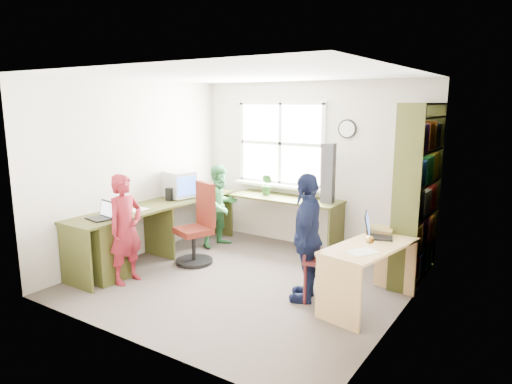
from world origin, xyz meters
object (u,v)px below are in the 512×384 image
(person_green, at_px, (221,206))
(person_navy, at_px, (307,237))
(l_desk, at_px, (148,233))
(laptop_right, at_px, (375,231))
(wooden_chair, at_px, (319,253))
(cd_tower, at_px, (328,173))
(laptop_left, at_px, (102,215))
(swivel_chair, at_px, (198,229))
(right_desk, at_px, (369,262))
(crt_monitor, at_px, (179,184))
(potted_plant, at_px, (267,185))
(bookshelf, at_px, (417,198))
(person_red, at_px, (126,229))

(person_green, bearing_deg, person_navy, -104.96)
(l_desk, distance_m, laptop_right, 2.82)
(wooden_chair, distance_m, person_green, 2.24)
(cd_tower, relative_size, person_green, 0.67)
(laptop_left, bearing_deg, laptop_right, 34.05)
(swivel_chair, xyz_separation_m, wooden_chair, (1.84, -0.19, 0.07))
(right_desk, height_order, cd_tower, cd_tower)
(crt_monitor, distance_m, laptop_right, 2.93)
(right_desk, height_order, swivel_chair, swivel_chair)
(cd_tower, bearing_deg, l_desk, -140.46)
(l_desk, height_order, person_navy, person_navy)
(right_desk, distance_m, potted_plant, 2.43)
(l_desk, distance_m, right_desk, 2.81)
(swivel_chair, xyz_separation_m, person_navy, (1.73, -0.26, 0.23))
(swivel_chair, bearing_deg, crt_monitor, 171.64)
(person_navy, bearing_deg, laptop_right, 113.14)
(wooden_chair, xyz_separation_m, person_green, (-2.03, 0.93, 0.08))
(bookshelf, bearing_deg, crt_monitor, -168.86)
(l_desk, xyz_separation_m, person_green, (0.22, 1.25, 0.15))
(right_desk, relative_size, laptop_left, 3.74)
(laptop_left, height_order, person_green, person_green)
(l_desk, relative_size, laptop_left, 8.83)
(person_navy, bearing_deg, right_desk, 86.65)
(laptop_left, bearing_deg, wooden_chair, 29.17)
(person_green, bearing_deg, bookshelf, -72.97)
(l_desk, bearing_deg, laptop_right, 15.82)
(laptop_left, bearing_deg, person_green, 87.46)
(wooden_chair, bearing_deg, crt_monitor, 152.85)
(wooden_chair, bearing_deg, bookshelf, 43.46)
(right_desk, relative_size, person_navy, 0.90)
(laptop_right, distance_m, person_red, 2.84)
(l_desk, height_order, crt_monitor, crt_monitor)
(l_desk, distance_m, crt_monitor, 1.00)
(bookshelf, bearing_deg, l_desk, -153.57)
(person_green, xyz_separation_m, person_navy, (1.92, -1.00, 0.09))
(cd_tower, height_order, person_green, cd_tower)
(l_desk, distance_m, swivel_chair, 0.65)
(person_red, bearing_deg, person_green, -2.92)
(swivel_chair, distance_m, person_green, 0.78)
(bookshelf, xyz_separation_m, crt_monitor, (-3.17, -0.62, -0.06))
(laptop_left, xyz_separation_m, laptop_right, (2.86, 1.32, -0.07))
(bookshelf, relative_size, laptop_left, 6.28)
(l_desk, bearing_deg, person_green, 80.04)
(laptop_right, xyz_separation_m, potted_plant, (-1.96, 0.93, 0.18))
(wooden_chair, relative_size, crt_monitor, 2.06)
(crt_monitor, bearing_deg, potted_plant, 56.80)
(right_desk, distance_m, cd_tower, 1.80)
(laptop_left, bearing_deg, bookshelf, 42.30)
(laptop_right, xyz_separation_m, person_navy, (-0.56, -0.51, -0.04))
(potted_plant, relative_size, person_red, 0.24)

